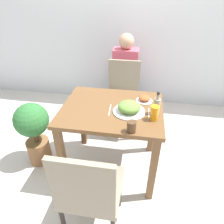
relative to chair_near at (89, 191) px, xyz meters
name	(u,v)px	position (x,y,z in m)	size (l,w,h in m)	color
ground_plane	(112,165)	(0.04, 0.71, -0.52)	(16.00, 16.00, 0.00)	beige
wall_back	(130,17)	(0.04, 2.28, 0.78)	(8.00, 0.05, 2.60)	silver
dining_table	(112,119)	(0.04, 0.71, 0.10)	(0.91, 0.74, 0.75)	brown
chair_near	(89,191)	(0.00, 0.00, 0.00)	(0.42, 0.42, 0.91)	gray
chair_far	(123,93)	(0.05, 1.46, 0.00)	(0.42, 0.42, 0.91)	gray
food_plate	(129,108)	(0.20, 0.66, 0.28)	(0.28, 0.28, 0.10)	white
side_plate	(144,99)	(0.32, 0.87, 0.26)	(0.16, 0.16, 0.06)	white
drink_cup	(131,127)	(0.24, 0.39, 0.28)	(0.07, 0.07, 0.09)	#4C331E
juice_glass	(154,113)	(0.41, 0.58, 0.30)	(0.07, 0.07, 0.12)	orange
sauce_bottle	(157,105)	(0.43, 0.67, 0.31)	(0.06, 0.06, 0.21)	gray
fork_utensil	(110,110)	(0.03, 0.66, 0.24)	(0.02, 0.19, 0.00)	silver
spoon_utensil	(149,113)	(0.37, 0.66, 0.24)	(0.01, 0.16, 0.00)	silver
potted_plant_left	(34,129)	(-0.77, 0.67, -0.08)	(0.35, 0.35, 0.72)	brown
person_figure	(125,76)	(0.04, 1.86, 0.06)	(0.34, 0.22, 1.17)	#2D3347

